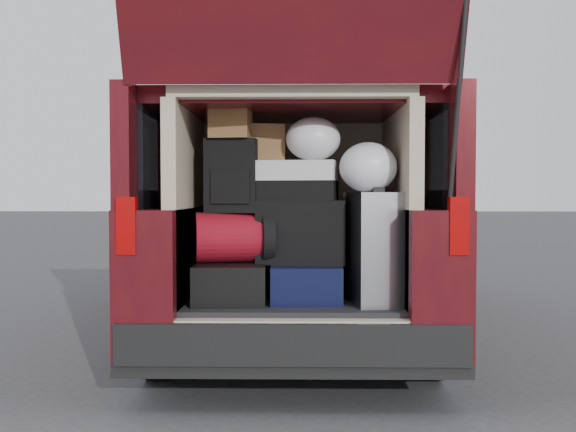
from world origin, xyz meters
The scene contains 14 objects.
ground centered at (0.00, 0.00, 0.00)m, with size 80.00×80.00×0.00m, color #323235.
minivan centered at (0.00, 1.86, 0.91)m, with size 1.90×5.35×2.77m.
load_floor centered at (0.00, 0.28, 0.28)m, with size 1.24×1.05×0.55m, color black.
black_hardshell centered at (-0.37, 0.14, 0.66)m, with size 0.41×0.57×0.23m, color black.
navy_hardshell centered at (0.08, 0.15, 0.66)m, with size 0.41×0.50×0.22m, color black.
silver_roller centered at (0.47, 0.05, 0.87)m, with size 0.27×0.43×0.64m, color silver.
red_duffel centered at (-0.35, 0.15, 0.93)m, with size 0.45×0.30×0.30m, color maroon.
black_soft_case centered at (0.06, 0.19, 0.96)m, with size 0.53×0.32×0.38m, color black.
backpack centered at (-0.36, 0.18, 1.29)m, with size 0.31×0.19×0.44m, color black.
twotone_duffel centered at (0.00, 0.19, 1.26)m, with size 0.53×0.27×0.24m, color white.
grocery_sack_lower centered at (-0.37, 0.15, 1.62)m, with size 0.23×0.19×0.21m, color brown.
grocery_sack_upper centered at (-0.18, 0.28, 1.50)m, with size 0.23×0.19×0.23m, color brown.
plastic_bag_center centered at (0.12, 0.16, 1.51)m, with size 0.33×0.30×0.26m, color white.
plastic_bag_right centered at (0.44, 0.05, 1.34)m, with size 0.33×0.31×0.29m, color white.
Camera 1 is at (0.02, -3.48, 1.18)m, focal length 38.00 mm.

